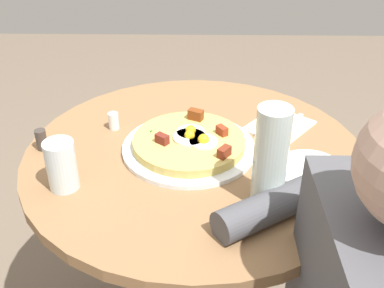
{
  "coord_description": "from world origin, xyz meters",
  "views": [
    {
      "loc": [
        -1.0,
        -0.01,
        1.4
      ],
      "look_at": [
        0.0,
        0.01,
        0.76
      ],
      "focal_mm": 44.2,
      "sensor_mm": 36.0,
      "label": 1
    }
  ],
  "objects_px": {
    "bread_plate": "(311,170)",
    "pepper_shaker": "(41,140)",
    "dining_table": "(195,205)",
    "water_bottle": "(271,157)",
    "pizza_plate": "(189,148)",
    "breakfast_pizza": "(190,141)",
    "knife": "(285,126)",
    "fork": "(274,122)",
    "salt_shaker": "(114,121)",
    "water_glass": "(61,165)"
  },
  "relations": [
    {
      "from": "dining_table",
      "to": "water_bottle",
      "type": "bearing_deg",
      "value": -140.84
    },
    {
      "from": "bread_plate",
      "to": "pepper_shaker",
      "type": "height_order",
      "value": "pepper_shaker"
    },
    {
      "from": "dining_table",
      "to": "water_glass",
      "type": "relative_size",
      "value": 7.33
    },
    {
      "from": "knife",
      "to": "salt_shaker",
      "type": "xyz_separation_m",
      "value": [
        -0.01,
        0.47,
        0.02
      ]
    },
    {
      "from": "knife",
      "to": "pepper_shaker",
      "type": "xyz_separation_m",
      "value": [
        -0.11,
        0.64,
        0.02
      ]
    },
    {
      "from": "bread_plate",
      "to": "fork",
      "type": "distance_m",
      "value": 0.23
    },
    {
      "from": "pizza_plate",
      "to": "fork",
      "type": "bearing_deg",
      "value": -60.05
    },
    {
      "from": "salt_shaker",
      "to": "water_glass",
      "type": "bearing_deg",
      "value": 164.86
    },
    {
      "from": "dining_table",
      "to": "bread_plate",
      "type": "distance_m",
      "value": 0.34
    },
    {
      "from": "breakfast_pizza",
      "to": "pepper_shaker",
      "type": "relative_size",
      "value": 5.17
    },
    {
      "from": "pizza_plate",
      "to": "salt_shaker",
      "type": "relative_size",
      "value": 7.17
    },
    {
      "from": "water_bottle",
      "to": "fork",
      "type": "bearing_deg",
      "value": -10.24
    },
    {
      "from": "pizza_plate",
      "to": "fork",
      "type": "xyz_separation_m",
      "value": [
        0.14,
        -0.23,
        0.0
      ]
    },
    {
      "from": "fork",
      "to": "dining_table",
      "type": "bearing_deg",
      "value": -17.51
    },
    {
      "from": "pizza_plate",
      "to": "bread_plate",
      "type": "relative_size",
      "value": 2.02
    },
    {
      "from": "bread_plate",
      "to": "salt_shaker",
      "type": "xyz_separation_m",
      "value": [
        0.2,
        0.5,
        0.02
      ]
    },
    {
      "from": "pizza_plate",
      "to": "pepper_shaker",
      "type": "relative_size",
      "value": 6.16
    },
    {
      "from": "fork",
      "to": "bread_plate",
      "type": "bearing_deg",
      "value": 53.56
    },
    {
      "from": "salt_shaker",
      "to": "water_bottle",
      "type": "bearing_deg",
      "value": -128.72
    },
    {
      "from": "breakfast_pizza",
      "to": "salt_shaker",
      "type": "bearing_deg",
      "value": 63.83
    },
    {
      "from": "pizza_plate",
      "to": "water_glass",
      "type": "bearing_deg",
      "value": 119.72
    },
    {
      "from": "water_bottle",
      "to": "pizza_plate",
      "type": "bearing_deg",
      "value": 40.68
    },
    {
      "from": "water_bottle",
      "to": "bread_plate",
      "type": "bearing_deg",
      "value": -47.26
    },
    {
      "from": "salt_shaker",
      "to": "pizza_plate",
      "type": "bearing_deg",
      "value": -116.53
    },
    {
      "from": "bread_plate",
      "to": "pepper_shaker",
      "type": "relative_size",
      "value": 3.05
    },
    {
      "from": "dining_table",
      "to": "pepper_shaker",
      "type": "height_order",
      "value": "pepper_shaker"
    },
    {
      "from": "fork",
      "to": "pepper_shaker",
      "type": "relative_size",
      "value": 3.26
    },
    {
      "from": "dining_table",
      "to": "breakfast_pizza",
      "type": "bearing_deg",
      "value": 57.1
    },
    {
      "from": "fork",
      "to": "knife",
      "type": "height_order",
      "value": "same"
    },
    {
      "from": "pizza_plate",
      "to": "water_glass",
      "type": "xyz_separation_m",
      "value": [
        -0.16,
        0.28,
        0.05
      ]
    },
    {
      "from": "bread_plate",
      "to": "pizza_plate",
      "type": "bearing_deg",
      "value": 72.52
    },
    {
      "from": "bread_plate",
      "to": "knife",
      "type": "relative_size",
      "value": 0.94
    },
    {
      "from": "pizza_plate",
      "to": "salt_shaker",
      "type": "bearing_deg",
      "value": 63.47
    },
    {
      "from": "fork",
      "to": "pepper_shaker",
      "type": "bearing_deg",
      "value": -38.06
    },
    {
      "from": "knife",
      "to": "salt_shaker",
      "type": "distance_m",
      "value": 0.47
    },
    {
      "from": "knife",
      "to": "salt_shaker",
      "type": "bearing_deg",
      "value": -49.7
    },
    {
      "from": "fork",
      "to": "salt_shaker",
      "type": "bearing_deg",
      "value": -46.69
    },
    {
      "from": "fork",
      "to": "water_bottle",
      "type": "bearing_deg",
      "value": 29.0
    },
    {
      "from": "breakfast_pizza",
      "to": "salt_shaker",
      "type": "relative_size",
      "value": 6.01
    },
    {
      "from": "breakfast_pizza",
      "to": "knife",
      "type": "xyz_separation_m",
      "value": [
        0.11,
        -0.26,
        -0.02
      ]
    },
    {
      "from": "pizza_plate",
      "to": "dining_table",
      "type": "bearing_deg",
      "value": -117.59
    },
    {
      "from": "bread_plate",
      "to": "water_bottle",
      "type": "relative_size",
      "value": 0.74
    },
    {
      "from": "knife",
      "to": "breakfast_pizza",
      "type": "bearing_deg",
      "value": -27.53
    },
    {
      "from": "dining_table",
      "to": "knife",
      "type": "xyz_separation_m",
      "value": [
        0.12,
        -0.25,
        0.18
      ]
    },
    {
      "from": "knife",
      "to": "pepper_shaker",
      "type": "relative_size",
      "value": 3.26
    },
    {
      "from": "pizza_plate",
      "to": "water_glass",
      "type": "distance_m",
      "value": 0.33
    },
    {
      "from": "dining_table",
      "to": "knife",
      "type": "bearing_deg",
      "value": -63.92
    },
    {
      "from": "pizza_plate",
      "to": "salt_shaker",
      "type": "distance_m",
      "value": 0.23
    },
    {
      "from": "pepper_shaker",
      "to": "water_glass",
      "type": "bearing_deg",
      "value": -148.68
    },
    {
      "from": "pizza_plate",
      "to": "bread_plate",
      "type": "bearing_deg",
      "value": -107.48
    }
  ]
}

